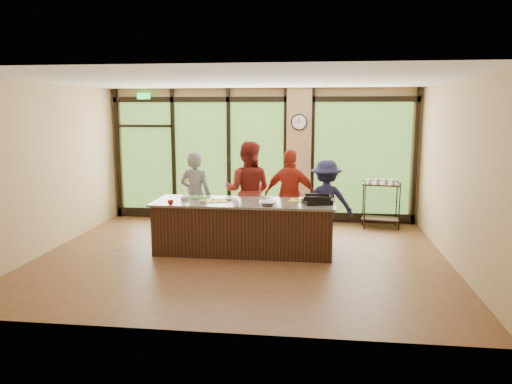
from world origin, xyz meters
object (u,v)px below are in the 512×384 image
(cook_left, at_px, (196,196))
(cook_right, at_px, (326,202))
(island_base, at_px, (244,228))
(bar_cart, at_px, (381,198))
(roasting_pan, at_px, (317,202))
(flower_stand, at_px, (193,210))

(cook_left, relative_size, cook_right, 1.09)
(island_base, height_order, cook_right, cook_right)
(island_base, height_order, bar_cart, bar_cart)
(island_base, distance_m, cook_right, 1.71)
(bar_cart, bearing_deg, cook_right, -120.54)
(island_base, distance_m, roasting_pan, 1.39)
(cook_right, bearing_deg, island_base, 27.85)
(cook_left, xyz_separation_m, flower_stand, (-0.33, 1.07, -0.50))
(cook_right, xyz_separation_m, bar_cart, (1.19, 1.37, -0.15))
(island_base, xyz_separation_m, bar_cart, (2.64, 2.20, 0.20))
(roasting_pan, bearing_deg, bar_cart, 39.94)
(cook_left, relative_size, roasting_pan, 3.81)
(cook_left, bearing_deg, roasting_pan, 171.69)
(cook_right, bearing_deg, roasting_pan, 77.53)
(cook_left, height_order, roasting_pan, cook_left)
(cook_left, bearing_deg, bar_cart, -147.51)
(flower_stand, bearing_deg, island_base, -28.49)
(cook_left, distance_m, bar_cart, 3.99)
(bar_cart, bearing_deg, roasting_pan, -110.29)
(bar_cart, bearing_deg, flower_stand, -163.92)
(flower_stand, xyz_separation_m, bar_cart, (4.03, 0.39, 0.28))
(island_base, height_order, cook_left, cook_left)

